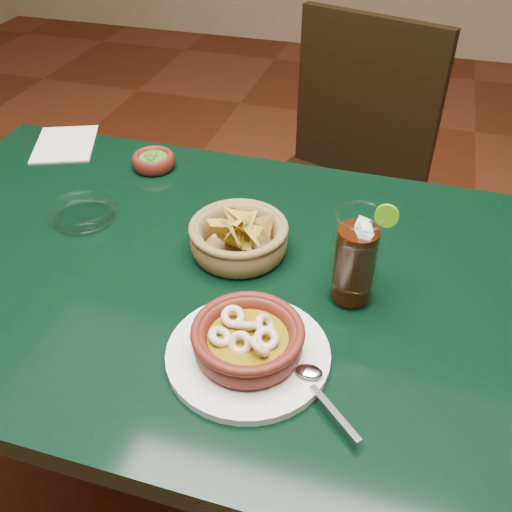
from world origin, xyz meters
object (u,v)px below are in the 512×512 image
(chip_basket, at_px, (239,237))
(cola_drink, at_px, (355,259))
(shrimp_plate, at_px, (248,343))
(dining_table, at_px, (187,303))
(dining_chair, at_px, (338,183))

(chip_basket, distance_m, cola_drink, 0.23)
(shrimp_plate, relative_size, chip_basket, 1.44)
(chip_basket, relative_size, cola_drink, 1.12)
(dining_table, relative_size, chip_basket, 5.80)
(dining_table, bearing_deg, chip_basket, 33.52)
(dining_table, relative_size, shrimp_plate, 4.02)
(shrimp_plate, xyz_separation_m, cola_drink, (0.12, 0.17, 0.05))
(shrimp_plate, distance_m, chip_basket, 0.25)
(shrimp_plate, bearing_deg, chip_basket, 111.21)
(shrimp_plate, bearing_deg, cola_drink, 55.05)
(chip_basket, height_order, cola_drink, cola_drink)
(shrimp_plate, relative_size, cola_drink, 1.62)
(cola_drink, bearing_deg, chip_basket, 163.57)
(dining_chair, relative_size, shrimp_plate, 3.22)
(dining_chair, distance_m, cola_drink, 0.79)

